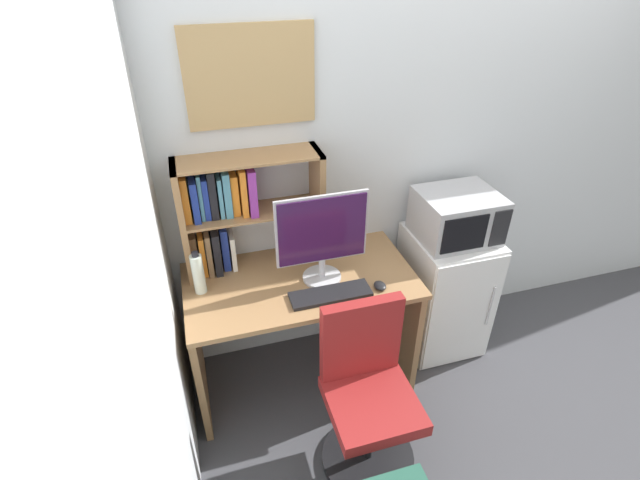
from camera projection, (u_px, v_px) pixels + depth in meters
name	position (u px, v px, depth m)	size (l,w,h in m)	color
wall_back	(499.00, 135.00, 2.84)	(6.40, 0.04, 2.60)	silver
wall_left	(140.00, 474.00, 1.06)	(0.04, 4.40, 2.60)	silver
desk	(301.00, 312.00, 2.66)	(1.23, 0.65, 0.76)	#997047
hutch_bookshelf	(232.00, 211.00, 2.46)	(0.75, 0.22, 0.64)	#997047
monitor	(322.00, 235.00, 2.39)	(0.48, 0.21, 0.50)	#B7B7BC
keyboard	(331.00, 294.00, 2.41)	(0.42, 0.13, 0.02)	black
computer_mouse	(380.00, 286.00, 2.46)	(0.06, 0.08, 0.03)	black
water_bottle	(198.00, 274.00, 2.39)	(0.06, 0.06, 0.24)	silver
mini_fridge	(444.00, 291.00, 3.01)	(0.47, 0.51, 0.82)	white
microwave	(457.00, 216.00, 2.71)	(0.44, 0.38, 0.28)	#ADADB2
desk_chair	(367.00, 400.00, 2.31)	(0.48, 0.48, 0.92)	black
wall_corkboard	(250.00, 77.00, 2.22)	(0.62, 0.02, 0.47)	tan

